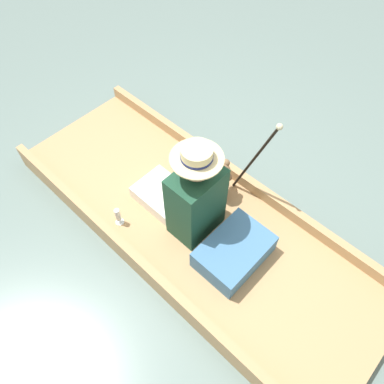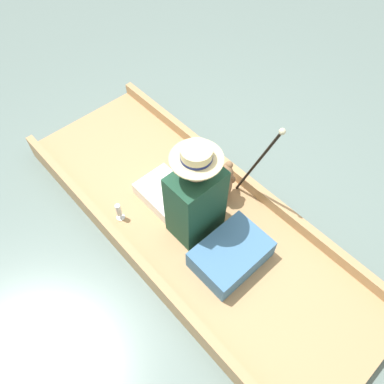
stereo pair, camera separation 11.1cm
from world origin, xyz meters
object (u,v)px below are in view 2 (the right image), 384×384
object	(u,v)px
seated_person	(190,196)
walking_cane	(261,158)
teddy_bear	(223,183)
wine_glass	(119,211)

from	to	relation	value
seated_person	walking_cane	distance (m)	0.55
teddy_bear	seated_person	bearing A→B (deg)	178.99
teddy_bear	wine_glass	size ratio (longest dim) A/B	2.31
teddy_bear	walking_cane	distance (m)	0.40
walking_cane	wine_glass	bearing A→B (deg)	147.06
walking_cane	seated_person	bearing A→B (deg)	158.82
seated_person	walking_cane	size ratio (longest dim) A/B	0.99
seated_person	wine_glass	distance (m)	0.58
seated_person	teddy_bear	distance (m)	0.36
walking_cane	teddy_bear	bearing A→B (deg)	129.68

